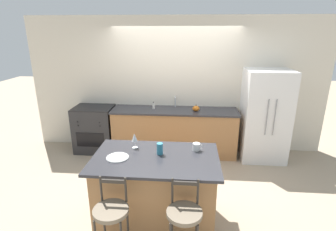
{
  "coord_description": "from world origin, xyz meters",
  "views": [
    {
      "loc": [
        0.28,
        -4.58,
        2.43
      ],
      "look_at": [
        -0.05,
        -0.67,
        1.14
      ],
      "focal_mm": 28.0,
      "sensor_mm": 36.0,
      "label": 1
    }
  ],
  "objects_px": {
    "oven_range": "(95,129)",
    "tumbler_cup": "(160,149)",
    "bar_stool_far": "(184,222)",
    "bar_stool_near": "(112,219)",
    "coffee_mug": "(197,147)",
    "pumpkin_decoration": "(196,108)",
    "wine_glass": "(135,138)",
    "soap_bottle": "(154,106)",
    "refrigerator": "(265,116)",
    "dinner_plate": "(118,157)"
  },
  "relations": [
    {
      "from": "oven_range",
      "to": "tumbler_cup",
      "type": "distance_m",
      "value": 2.59
    },
    {
      "from": "bar_stool_far",
      "to": "tumbler_cup",
      "type": "height_order",
      "value": "tumbler_cup"
    },
    {
      "from": "bar_stool_near",
      "to": "coffee_mug",
      "type": "bearing_deg",
      "value": 45.99
    },
    {
      "from": "bar_stool_far",
      "to": "pumpkin_decoration",
      "type": "xyz_separation_m",
      "value": [
        0.16,
        2.66,
        0.42
      ]
    },
    {
      "from": "bar_stool_near",
      "to": "tumbler_cup",
      "type": "distance_m",
      "value": 0.99
    },
    {
      "from": "wine_glass",
      "to": "tumbler_cup",
      "type": "relative_size",
      "value": 1.39
    },
    {
      "from": "tumbler_cup",
      "to": "soap_bottle",
      "type": "xyz_separation_m",
      "value": [
        -0.35,
        2.01,
        -0.03
      ]
    },
    {
      "from": "soap_bottle",
      "to": "oven_range",
      "type": "bearing_deg",
      "value": -178.62
    },
    {
      "from": "bar_stool_near",
      "to": "soap_bottle",
      "type": "height_order",
      "value": "soap_bottle"
    },
    {
      "from": "bar_stool_near",
      "to": "tumbler_cup",
      "type": "relative_size",
      "value": 6.72
    },
    {
      "from": "refrigerator",
      "to": "oven_range",
      "type": "xyz_separation_m",
      "value": [
        -3.38,
        0.06,
        -0.4
      ]
    },
    {
      "from": "refrigerator",
      "to": "wine_glass",
      "type": "distance_m",
      "value": 2.78
    },
    {
      "from": "bar_stool_far",
      "to": "wine_glass",
      "type": "height_order",
      "value": "wine_glass"
    },
    {
      "from": "oven_range",
      "to": "tumbler_cup",
      "type": "bearing_deg",
      "value": -51.37
    },
    {
      "from": "dinner_plate",
      "to": "pumpkin_decoration",
      "type": "relative_size",
      "value": 2.01
    },
    {
      "from": "wine_glass",
      "to": "oven_range",
      "type": "bearing_deg",
      "value": 124.06
    },
    {
      "from": "refrigerator",
      "to": "dinner_plate",
      "type": "relative_size",
      "value": 6.42
    },
    {
      "from": "dinner_plate",
      "to": "wine_glass",
      "type": "bearing_deg",
      "value": 63.57
    },
    {
      "from": "bar_stool_near",
      "to": "dinner_plate",
      "type": "relative_size",
      "value": 3.61
    },
    {
      "from": "refrigerator",
      "to": "coffee_mug",
      "type": "relative_size",
      "value": 13.53
    },
    {
      "from": "pumpkin_decoration",
      "to": "soap_bottle",
      "type": "height_order",
      "value": "soap_bottle"
    },
    {
      "from": "dinner_plate",
      "to": "refrigerator",
      "type": "bearing_deg",
      "value": 41.97
    },
    {
      "from": "pumpkin_decoration",
      "to": "dinner_plate",
      "type": "bearing_deg",
      "value": -115.63
    },
    {
      "from": "pumpkin_decoration",
      "to": "soap_bottle",
      "type": "bearing_deg",
      "value": 173.69
    },
    {
      "from": "soap_bottle",
      "to": "dinner_plate",
      "type": "bearing_deg",
      "value": -94.01
    },
    {
      "from": "bar_stool_near",
      "to": "soap_bottle",
      "type": "relative_size",
      "value": 6.87
    },
    {
      "from": "pumpkin_decoration",
      "to": "coffee_mug",
      "type": "bearing_deg",
      "value": -90.87
    },
    {
      "from": "oven_range",
      "to": "dinner_plate",
      "type": "distance_m",
      "value": 2.44
    },
    {
      "from": "refrigerator",
      "to": "soap_bottle",
      "type": "xyz_separation_m",
      "value": [
        -2.15,
        0.09,
        0.12
      ]
    },
    {
      "from": "bar_stool_near",
      "to": "pumpkin_decoration",
      "type": "distance_m",
      "value": 2.87
    },
    {
      "from": "tumbler_cup",
      "to": "pumpkin_decoration",
      "type": "relative_size",
      "value": 1.08
    },
    {
      "from": "wine_glass",
      "to": "soap_bottle",
      "type": "bearing_deg",
      "value": 90.03
    },
    {
      "from": "refrigerator",
      "to": "pumpkin_decoration",
      "type": "distance_m",
      "value": 1.31
    },
    {
      "from": "bar_stool_far",
      "to": "oven_range",
      "type": "bearing_deg",
      "value": 125.1
    },
    {
      "from": "refrigerator",
      "to": "pumpkin_decoration",
      "type": "xyz_separation_m",
      "value": [
        -1.31,
        -0.0,
        0.11
      ]
    },
    {
      "from": "dinner_plate",
      "to": "oven_range",
      "type": "bearing_deg",
      "value": 116.9
    },
    {
      "from": "bar_stool_near",
      "to": "pumpkin_decoration",
      "type": "xyz_separation_m",
      "value": [
        0.91,
        2.69,
        0.42
      ]
    },
    {
      "from": "bar_stool_far",
      "to": "coffee_mug",
      "type": "bearing_deg",
      "value": 81.65
    },
    {
      "from": "pumpkin_decoration",
      "to": "bar_stool_near",
      "type": "bearing_deg",
      "value": -108.68
    },
    {
      "from": "coffee_mug",
      "to": "pumpkin_decoration",
      "type": "relative_size",
      "value": 0.95
    },
    {
      "from": "refrigerator",
      "to": "bar_stool_far",
      "type": "distance_m",
      "value": 3.06
    },
    {
      "from": "oven_range",
      "to": "soap_bottle",
      "type": "distance_m",
      "value": 1.34
    },
    {
      "from": "coffee_mug",
      "to": "tumbler_cup",
      "type": "xyz_separation_m",
      "value": [
        -0.46,
        -0.14,
        0.02
      ]
    },
    {
      "from": "refrigerator",
      "to": "coffee_mug",
      "type": "height_order",
      "value": "refrigerator"
    },
    {
      "from": "bar_stool_far",
      "to": "dinner_plate",
      "type": "xyz_separation_m",
      "value": [
        -0.83,
        0.6,
        0.39
      ]
    },
    {
      "from": "coffee_mug",
      "to": "refrigerator",
      "type": "bearing_deg",
      "value": 53.09
    },
    {
      "from": "bar_stool_far",
      "to": "tumbler_cup",
      "type": "xyz_separation_m",
      "value": [
        -0.33,
        0.74,
        0.46
      ]
    },
    {
      "from": "dinner_plate",
      "to": "soap_bottle",
      "type": "xyz_separation_m",
      "value": [
        0.15,
        2.16,
        0.04
      ]
    },
    {
      "from": "soap_bottle",
      "to": "refrigerator",
      "type": "bearing_deg",
      "value": -2.44
    },
    {
      "from": "soap_bottle",
      "to": "pumpkin_decoration",
      "type": "bearing_deg",
      "value": -6.31
    }
  ]
}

